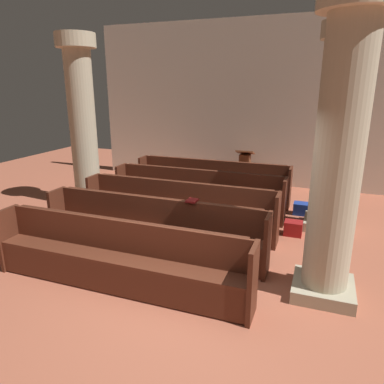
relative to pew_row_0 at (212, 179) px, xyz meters
The scene contains 14 objects.
ground_plane 4.27m from the pew_row_0, 77.38° to the right, with size 19.20×19.20×0.00m, color #AD5B42.
back_wall 2.76m from the pew_row_0, 64.55° to the left, with size 10.00×0.16×4.50m, color silver.
pew_row_0 is the anchor object (origin of this frame).
pew_row_1 1.10m from the pew_row_0, 90.00° to the right, with size 3.84×0.46×0.97m.
pew_row_2 2.20m from the pew_row_0, 90.00° to the right, with size 3.84×0.46×0.97m.
pew_row_3 3.31m from the pew_row_0, 90.00° to the right, with size 3.84×0.47×0.97m.
pew_row_4 4.41m from the pew_row_0, 90.00° to the right, with size 3.84×0.46×0.97m.
pillar_aisle_side 3.24m from the pew_row_0, 20.32° to the right, with size 0.86×0.86×3.83m.
pillar_far_side 3.35m from the pew_row_0, 152.23° to the right, with size 0.86×0.86×3.83m.
pillar_aisle_rear 4.72m from the pew_row_0, 52.85° to the right, with size 0.86×0.86×3.83m.
lectern 1.41m from the pew_row_0, 67.02° to the left, with size 0.48×0.45×1.08m.
hymn_book 3.22m from the pew_row_0, 78.53° to the right, with size 0.17×0.21×0.03m, color maroon.
kneeler_box_red 2.71m from the pew_row_0, 37.13° to the right, with size 0.33×0.27×0.27m, color maroon.
kneeler_box_blue 2.32m from the pew_row_0, ahead, with size 0.44×0.28×0.26m, color navy.
Camera 1 is at (1.59, -4.07, 2.74)m, focal length 33.22 mm.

